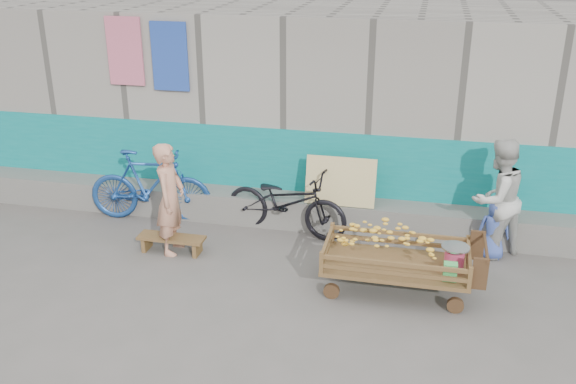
% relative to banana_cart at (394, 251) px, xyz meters
% --- Properties ---
extents(ground, '(80.00, 80.00, 0.00)m').
position_rel_banana_cart_xyz_m(ground, '(-1.17, -0.72, -0.55)').
color(ground, '#54524D').
rests_on(ground, ground).
extents(building_wall, '(12.00, 3.50, 3.00)m').
position_rel_banana_cart_xyz_m(building_wall, '(-1.17, 3.33, 0.92)').
color(building_wall, gray).
rests_on(building_wall, ground).
extents(banana_cart, '(1.90, 0.87, 0.81)m').
position_rel_banana_cart_xyz_m(banana_cart, '(0.00, 0.00, 0.00)').
color(banana_cart, brown).
rests_on(banana_cart, ground).
extents(bench, '(0.92, 0.28, 0.23)m').
position_rel_banana_cart_xyz_m(bench, '(-3.02, 0.40, -0.38)').
color(bench, brown).
rests_on(bench, ground).
extents(vendor_man, '(0.39, 0.58, 1.55)m').
position_rel_banana_cart_xyz_m(vendor_man, '(-3.01, 0.43, 0.23)').
color(vendor_man, tan).
rests_on(vendor_man, ground).
extents(woman, '(1.01, 0.99, 1.64)m').
position_rel_banana_cart_xyz_m(woman, '(1.25, 1.28, 0.27)').
color(woman, beige).
rests_on(woman, ground).
extents(child, '(0.42, 0.28, 0.84)m').
position_rel_banana_cart_xyz_m(child, '(1.25, 1.17, -0.13)').
color(child, '#4059B2').
rests_on(child, ground).
extents(bicycle_dark, '(1.93, 0.98, 0.97)m').
position_rel_banana_cart_xyz_m(bicycle_dark, '(-1.62, 1.33, -0.06)').
color(bicycle_dark, black).
rests_on(bicycle_dark, ground).
extents(bicycle_blue, '(1.90, 0.74, 1.11)m').
position_rel_banana_cart_xyz_m(bicycle_blue, '(-3.71, 1.33, 0.01)').
color(bicycle_blue, '#1C468E').
rests_on(bicycle_blue, ground).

